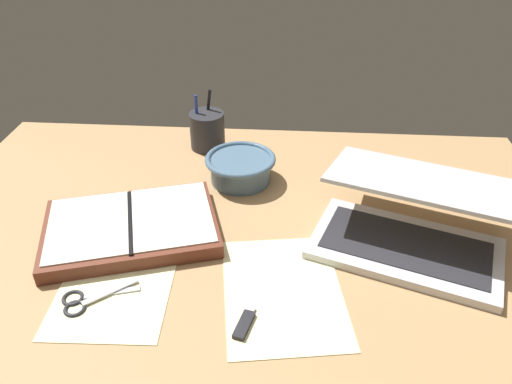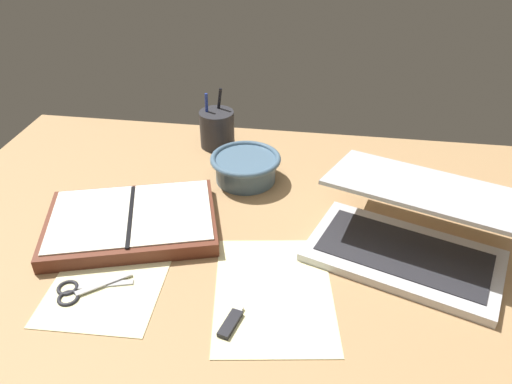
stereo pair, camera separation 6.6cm
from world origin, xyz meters
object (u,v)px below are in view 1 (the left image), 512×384
at_px(pen_cup, 207,130).
at_px(scissors, 84,300).
at_px(laptop, 411,225).
at_px(bowl, 240,167).
at_px(planner, 132,226).

xyz_separation_m(pen_cup, scissors, (-0.13, -0.58, -0.05)).
xyz_separation_m(laptop, scissors, (-0.60, -0.20, -0.04)).
height_order(bowl, planner, bowl).
height_order(laptop, pen_cup, pen_cup).
xyz_separation_m(laptop, planner, (-0.56, -0.01, -0.03)).
height_order(planner, scissors, planner).
relative_size(planner, scissors, 3.01).
xyz_separation_m(bowl, planner, (-0.20, -0.22, -0.02)).
height_order(bowl, pen_cup, pen_cup).
bearing_deg(laptop, scissors, -141.38).
bearing_deg(planner, laptop, -16.51).
height_order(laptop, scissors, laptop).
distance_m(pen_cup, planner, 0.40).
relative_size(pen_cup, planner, 0.38).
distance_m(bowl, pen_cup, 0.19).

